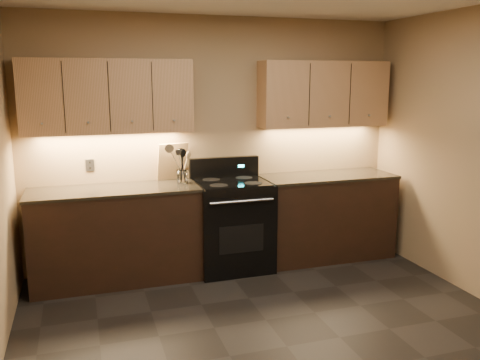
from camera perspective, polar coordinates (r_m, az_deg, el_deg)
floor at (r=4.01m, az=5.28°, el=-18.11°), size 4.00×4.00×0.00m
wall_back at (r=5.43m, az=-2.74°, el=4.26°), size 4.00×0.04×2.60m
counter_left at (r=5.14m, az=-13.75°, el=-6.00°), size 1.62×0.62×0.93m
counter_right at (r=5.74m, az=9.61°, el=-3.99°), size 1.46×0.62×0.93m
stove at (r=5.32m, az=-0.92°, el=-4.92°), size 0.76×0.68×1.14m
upper_cab_left at (r=5.07m, az=-14.60°, el=9.08°), size 1.60×0.30×0.70m
upper_cab_right at (r=5.67m, az=9.37°, el=9.50°), size 1.44×0.30×0.70m
outlet_plate at (r=5.27m, az=-16.49°, el=1.61°), size 0.08×0.01×0.12m
utensil_crock at (r=5.14m, az=-6.49°, el=0.33°), size 0.14×0.14×0.14m
cutting_board at (r=5.30m, az=-7.58°, el=2.07°), size 0.33×0.17×0.39m
wooden_spoon at (r=5.11m, az=-6.77°, el=1.53°), size 0.18×0.12×0.32m
black_spoon at (r=5.12m, az=-6.68°, el=1.75°), size 0.07×0.16×0.35m
black_turner at (r=5.10m, az=-6.27°, el=1.72°), size 0.13×0.13×0.36m
steel_spatula at (r=5.14m, az=-6.16°, el=1.80°), size 0.19×0.15×0.37m
steel_skimmer at (r=5.10m, az=-6.05°, el=2.01°), size 0.26×0.13×0.41m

